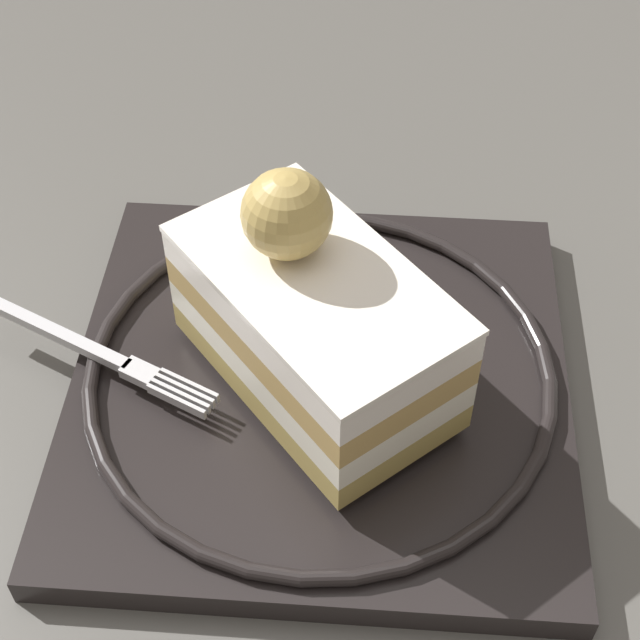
# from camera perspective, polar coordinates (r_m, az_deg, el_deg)

# --- Properties ---
(ground_plane) EXTENTS (2.40, 2.40, 0.00)m
(ground_plane) POSITION_cam_1_polar(r_m,az_deg,el_deg) (0.47, -2.93, -2.33)
(ground_plane) COLOR #55534E
(dessert_plate) EXTENTS (0.25, 0.25, 0.02)m
(dessert_plate) POSITION_cam_1_polar(r_m,az_deg,el_deg) (0.44, 0.00, -3.55)
(dessert_plate) COLOR black
(dessert_plate) RESTS_ON ground_plane
(cake_slice) EXTENTS (0.14, 0.14, 0.10)m
(cake_slice) POSITION_cam_1_polar(r_m,az_deg,el_deg) (0.41, -0.38, 0.17)
(cake_slice) COLOR tan
(cake_slice) RESTS_ON dessert_plate
(fork) EXTENTS (0.13, 0.05, 0.00)m
(fork) POSITION_cam_1_polar(r_m,az_deg,el_deg) (0.45, -12.70, -1.93)
(fork) COLOR silver
(fork) RESTS_ON dessert_plate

